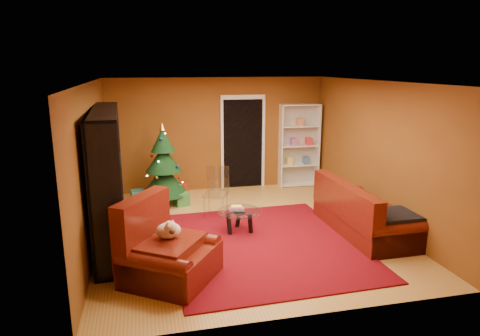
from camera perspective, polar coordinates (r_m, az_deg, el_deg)
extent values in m
cube|color=#AB8038|center=(7.71, 0.67, -8.48)|extent=(5.00, 5.50, 0.05)
cube|color=silver|center=(7.15, 0.73, 11.62)|extent=(5.00, 5.50, 0.05)
cube|color=brown|center=(9.99, -3.03, 4.52)|extent=(5.00, 0.05, 2.60)
cube|color=brown|center=(7.17, -19.32, 0.16)|extent=(0.05, 5.50, 2.60)
cube|color=brown|center=(8.27, 17.99, 1.96)|extent=(0.05, 5.50, 2.60)
cube|color=#62060E|center=(7.14, 3.01, -10.06)|extent=(3.11, 3.60, 0.02)
cube|color=#267474|center=(9.40, -13.43, -3.70)|extent=(0.31, 0.31, 0.28)
cube|color=#2C7233|center=(9.06, -7.81, -4.08)|extent=(0.35, 0.35, 0.28)
cube|color=#A8261A|center=(9.91, -7.73, -2.72)|extent=(0.29, 0.29, 0.22)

